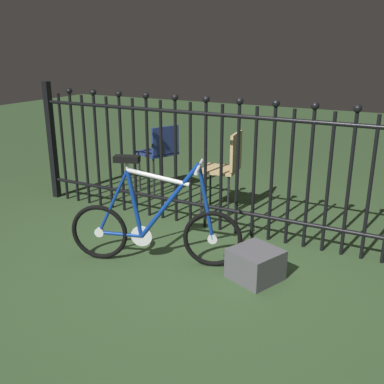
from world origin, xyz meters
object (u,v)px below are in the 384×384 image
at_px(chair_navy, 160,150).
at_px(display_crate, 255,264).
at_px(bicycle, 154,226).
at_px(chair_tan, 226,164).

bearing_deg(chair_navy, display_crate, -39.87).
bearing_deg(display_crate, bicycle, -170.60).
bearing_deg(display_crate, chair_tan, 122.88).
bearing_deg(chair_tan, chair_navy, 166.04).
xyz_separation_m(chair_tan, display_crate, (0.81, -1.25, -0.41)).
relative_size(chair_navy, display_crate, 2.42).
height_order(bicycle, chair_navy, bicycle).
bearing_deg(bicycle, chair_tan, 89.14).
xyz_separation_m(chair_navy, chair_tan, (0.98, -0.24, 0.01)).
bearing_deg(bicycle, display_crate, 9.40).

